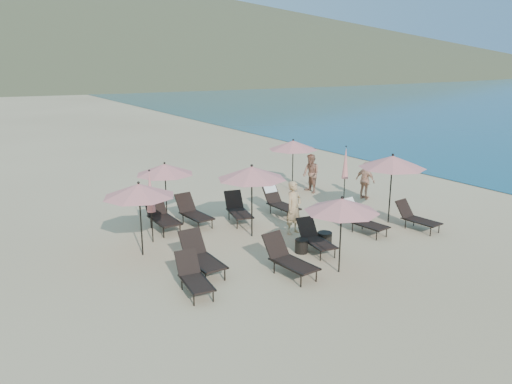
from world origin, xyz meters
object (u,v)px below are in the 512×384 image
umbrella_open_0 (139,190)px  umbrella_open_3 (165,169)px  umbrella_open_4 (293,145)px  beachgoer_b (311,174)px  lounger_6 (162,215)px  side_table_1 (325,239)px  lounger_1 (201,255)px  umbrella_open_1 (252,173)px  lounger_9 (279,200)px  lounger_4 (361,218)px  umbrella_closed_0 (345,163)px  lounger_8 (238,209)px  lounger_7 (193,212)px  beachgoer_a (294,208)px  lounger_3 (315,238)px  lounger_0 (194,276)px  side_table_0 (301,246)px  umbrella_closed_1 (150,192)px  lounger_2 (288,258)px  beachgoer_c (365,181)px  lounger_5 (416,217)px  umbrella_open_5 (342,205)px  umbrella_open_2 (392,162)px

umbrella_open_0 → umbrella_open_3: 3.05m
umbrella_open_4 → beachgoer_b: size_ratio=1.38×
lounger_6 → umbrella_open_0: bearing=-125.7°
side_table_1 → beachgoer_b: beachgoer_b is taller
lounger_6 → beachgoer_b: (7.22, 1.17, 0.34)m
lounger_1 → umbrella_open_1: umbrella_open_1 is taller
lounger_9 → side_table_1: 3.50m
lounger_4 → umbrella_closed_0: 3.70m
lounger_8 → beachgoer_b: (4.62, 1.79, 0.38)m
umbrella_open_1 → beachgoer_b: bearing=33.9°
lounger_7 → umbrella_closed_0: 6.42m
beachgoer_a → umbrella_closed_0: bearing=10.8°
umbrella_closed_0 → lounger_6: bearing=174.1°
lounger_3 → beachgoer_b: beachgoer_b is taller
lounger_0 → beachgoer_b: size_ratio=0.95×
side_table_0 → umbrella_open_3: bearing=115.6°
beachgoer_b → lounger_1: bearing=-52.4°
lounger_8 → umbrella_open_1: bearing=-90.3°
lounger_0 → lounger_3: bearing=14.1°
umbrella_closed_0 → umbrella_closed_1: size_ratio=0.99×
umbrella_open_4 → lounger_3: bearing=-120.4°
lounger_2 → beachgoer_c: (6.96, 4.40, 0.31)m
lounger_2 → side_table_0: (1.22, 1.04, -0.25)m
umbrella_open_0 → side_table_0: (4.06, -2.29, -1.76)m
lounger_1 → beachgoer_c: (8.86, 3.05, 0.30)m
lounger_8 → beachgoer_a: bearing=-52.3°
lounger_0 → umbrella_open_1: umbrella_open_1 is taller
lounger_5 → umbrella_open_4: (-0.58, 6.29, 1.59)m
umbrella_open_5 → beachgoer_c: umbrella_open_5 is taller
umbrella_open_0 → umbrella_closed_1: bearing=53.7°
umbrella_open_0 → beachgoer_c: umbrella_open_0 is taller
umbrella_closed_1 → umbrella_closed_0: bearing=1.8°
side_table_1 → beachgoer_b: 6.32m
lounger_5 → side_table_1: 3.61m
beachgoer_a → umbrella_open_5: bearing=-119.4°
lounger_1 → lounger_3: bearing=-6.8°
lounger_1 → umbrella_open_0: size_ratio=0.78×
beachgoer_a → beachgoer_c: bearing=5.2°
lounger_6 → beachgoer_a: 4.43m
lounger_4 → umbrella_open_0: umbrella_open_0 is taller
lounger_6 → lounger_9: 4.37m
lounger_2 → umbrella_open_1: (0.72, 3.03, 1.65)m
lounger_3 → lounger_9: size_ratio=0.93×
beachgoer_b → lounger_5: bearing=4.7°
umbrella_open_2 → beachgoer_b: umbrella_open_2 is taller
umbrella_open_2 → umbrella_closed_1: size_ratio=1.05×
umbrella_open_2 → side_table_1: (-3.31, -0.53, -1.97)m
lounger_0 → lounger_4: lounger_4 is taller
lounger_9 → umbrella_open_0: 5.99m
umbrella_closed_0 → umbrella_closed_1: (-8.10, -0.26, 0.02)m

